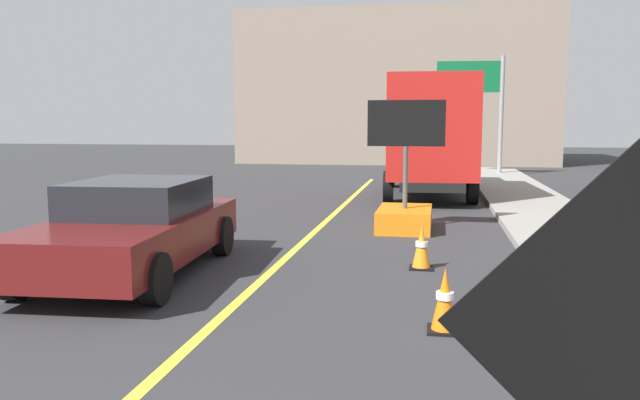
{
  "coord_description": "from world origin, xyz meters",
  "views": [
    {
      "loc": [
        2.37,
        -0.74,
        2.23
      ],
      "look_at": [
        1.29,
        5.26,
        1.48
      ],
      "focal_mm": 35.1,
      "sensor_mm": 36.0,
      "label": 1
    }
  ],
  "objects_px": {
    "traffic_cone_far_lane": "(422,247)",
    "traffic_cone_mid_lane": "(445,300)",
    "arrow_board_trailer": "(405,207)",
    "pickup_car": "(135,227)",
    "box_truck": "(428,134)",
    "highway_guide_sign": "(483,94)"
  },
  "relations": [
    {
      "from": "traffic_cone_far_lane",
      "to": "traffic_cone_mid_lane",
      "type": "bearing_deg",
      "value": -84.15
    },
    {
      "from": "arrow_board_trailer",
      "to": "pickup_car",
      "type": "height_order",
      "value": "arrow_board_trailer"
    },
    {
      "from": "arrow_board_trailer",
      "to": "box_truck",
      "type": "distance_m",
      "value": 6.4
    },
    {
      "from": "pickup_car",
      "to": "traffic_cone_mid_lane",
      "type": "height_order",
      "value": "pickup_car"
    },
    {
      "from": "pickup_car",
      "to": "arrow_board_trailer",
      "type": "bearing_deg",
      "value": 50.8
    },
    {
      "from": "traffic_cone_far_lane",
      "to": "highway_guide_sign",
      "type": "bearing_deg",
      "value": 83.12
    },
    {
      "from": "box_truck",
      "to": "highway_guide_sign",
      "type": "relative_size",
      "value": 1.4
    },
    {
      "from": "box_truck",
      "to": "highway_guide_sign",
      "type": "bearing_deg",
      "value": 74.87
    },
    {
      "from": "arrow_board_trailer",
      "to": "box_truck",
      "type": "height_order",
      "value": "box_truck"
    },
    {
      "from": "highway_guide_sign",
      "to": "pickup_car",
      "type": "bearing_deg",
      "value": -108.59
    },
    {
      "from": "traffic_cone_far_lane",
      "to": "arrow_board_trailer",
      "type": "bearing_deg",
      "value": 96.69
    },
    {
      "from": "arrow_board_trailer",
      "to": "traffic_cone_far_lane",
      "type": "xyz_separation_m",
      "value": [
        0.42,
        -3.56,
        -0.15
      ]
    },
    {
      "from": "traffic_cone_far_lane",
      "to": "pickup_car",
      "type": "bearing_deg",
      "value": -165.81
    },
    {
      "from": "pickup_car",
      "to": "traffic_cone_far_lane",
      "type": "height_order",
      "value": "pickup_car"
    },
    {
      "from": "arrow_board_trailer",
      "to": "box_truck",
      "type": "bearing_deg",
      "value": 86.28
    },
    {
      "from": "box_truck",
      "to": "traffic_cone_mid_lane",
      "type": "distance_m",
      "value": 12.8
    },
    {
      "from": "arrow_board_trailer",
      "to": "box_truck",
      "type": "xyz_separation_m",
      "value": [
        0.4,
        6.23,
        1.41
      ]
    },
    {
      "from": "box_truck",
      "to": "traffic_cone_far_lane",
      "type": "relative_size",
      "value": 10.25
    },
    {
      "from": "arrow_board_trailer",
      "to": "traffic_cone_mid_lane",
      "type": "bearing_deg",
      "value": -83.69
    },
    {
      "from": "traffic_cone_mid_lane",
      "to": "traffic_cone_far_lane",
      "type": "distance_m",
      "value": 2.93
    },
    {
      "from": "box_truck",
      "to": "pickup_car",
      "type": "height_order",
      "value": "box_truck"
    },
    {
      "from": "traffic_cone_mid_lane",
      "to": "traffic_cone_far_lane",
      "type": "relative_size",
      "value": 1.03
    }
  ]
}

